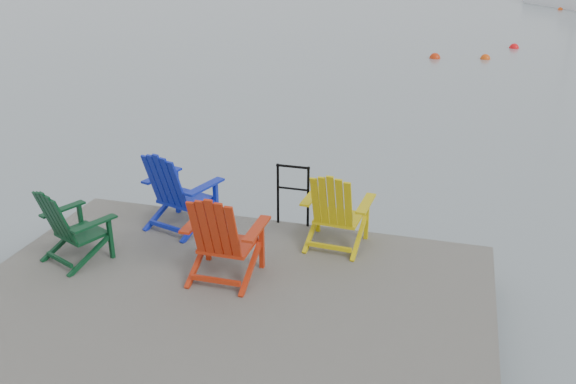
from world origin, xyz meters
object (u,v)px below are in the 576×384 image
(handrail, at_px, (293,189))
(chair_green, at_px, (71,224))
(chair_red, at_px, (222,235))
(buoy_c, at_px, (514,48))
(chair_yellow, at_px, (336,209))
(buoy_d, at_px, (560,10))
(buoy_b, at_px, (435,58))
(buoy_a, at_px, (485,59))
(chair_blue, at_px, (177,189))

(handrail, relative_size, chair_green, 0.90)
(handrail, bearing_deg, chair_green, -143.58)
(chair_red, distance_m, buoy_c, 21.78)
(chair_red, relative_size, chair_yellow, 1.05)
(buoy_d, bearing_deg, buoy_b, -109.32)
(handrail, relative_size, buoy_a, 2.41)
(handrail, distance_m, buoy_b, 16.47)
(buoy_d, bearing_deg, chair_green, -105.26)
(buoy_a, distance_m, buoy_c, 3.07)
(chair_yellow, distance_m, buoy_d, 36.52)
(chair_red, bearing_deg, buoy_d, 77.70)
(buoy_c, bearing_deg, buoy_a, -112.75)
(chair_red, xyz_separation_m, buoy_c, (4.53, 21.27, -1.08))
(buoy_c, height_order, buoy_d, buoy_c)
(chair_blue, relative_size, chair_red, 1.02)
(chair_green, distance_m, chair_yellow, 3.35)
(chair_blue, xyz_separation_m, buoy_b, (2.61, 16.94, -1.09))
(buoy_c, bearing_deg, buoy_d, 77.08)
(chair_blue, distance_m, chair_red, 1.58)
(buoy_a, bearing_deg, handrail, -99.95)
(chair_green, height_order, buoy_a, chair_green)
(chair_yellow, bearing_deg, buoy_a, 86.38)
(buoy_b, xyz_separation_m, buoy_c, (3.03, 3.21, 0.00))
(handrail, xyz_separation_m, buoy_b, (1.10, 16.40, -1.04))
(chair_yellow, distance_m, buoy_c, 20.42)
(chair_yellow, bearing_deg, buoy_c, 84.09)
(chair_green, relative_size, chair_blue, 0.86)
(chair_green, xyz_separation_m, buoy_c, (6.52, 21.37, -1.01))
(buoy_b, xyz_separation_m, buoy_d, (6.64, 18.93, 0.00))
(handrail, height_order, chair_green, chair_green)
(chair_green, height_order, chair_red, chair_red)
(chair_red, height_order, buoy_d, chair_red)
(chair_blue, bearing_deg, buoy_b, 97.55)
(handrail, bearing_deg, buoy_a, 80.05)
(chair_green, distance_m, buoy_c, 22.37)
(buoy_a, xyz_separation_m, buoy_b, (-1.85, -0.38, 0.00))
(handrail, bearing_deg, buoy_c, 78.10)
(chair_yellow, distance_m, buoy_b, 16.93)
(chair_green, bearing_deg, buoy_a, 96.91)
(chair_green, bearing_deg, buoy_b, 102.09)
(chair_blue, distance_m, buoy_b, 17.17)
(buoy_a, bearing_deg, buoy_b, -168.34)
(chair_green, height_order, buoy_b, chair_green)
(buoy_b, distance_m, buoy_d, 20.06)
(chair_red, bearing_deg, chair_green, -177.04)
(chair_blue, xyz_separation_m, buoy_d, (9.25, 35.87, -1.09))
(chair_red, xyz_separation_m, buoy_d, (8.14, 36.99, -1.08))
(buoy_b, height_order, buoy_c, buoy_b)
(chair_blue, bearing_deg, chair_yellow, 17.44)
(chair_blue, distance_m, buoy_d, 37.05)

